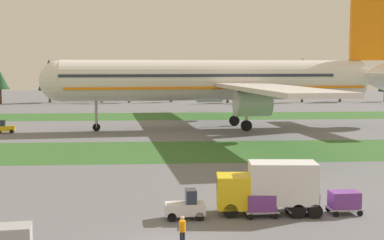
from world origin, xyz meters
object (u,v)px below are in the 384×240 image
Objects in this scene: airliner at (226,80)px; ground_crew_marshaller at (296,194)px; cargo_dolly_third at (344,201)px; ground_crew_loader at (182,230)px; pushback_tractor at (5,128)px; baggage_tug at (186,207)px; uld_container_2 at (12,240)px; cargo_dolly_second at (303,202)px; catering_truck at (269,186)px; cargo_dolly_lead at (261,203)px.

airliner reaches higher than ground_crew_marshaller.
ground_crew_loader reaches higher than cargo_dolly_third.
pushback_tractor is at bearing -27.23° from ground_crew_marshaller.
pushback_tractor is (-24.75, 47.77, 0.00)m from baggage_tug.
baggage_tug is at bearing 31.55° from uld_container_2.
uld_container_2 is at bearing 107.10° from cargo_dolly_second.
airliner is 49.40m from ground_crew_marshaller.
cargo_dolly_second and cargo_dolly_third have the same top height.
ground_crew_marshaller is (32.68, -45.41, 0.13)m from pushback_tractor.
catering_truck is 2.62× the size of pushback_tractor.
catering_truck is at bearing 170.04° from airliner.
cargo_dolly_lead is at bearing 63.12° from ground_crew_marshaller.
airliner reaches higher than pushback_tractor.
catering_truck is at bearing 61.90° from ground_crew_marshaller.
cargo_dolly_lead is at bearing -90.00° from baggage_tug.
cargo_dolly_second reaches higher than uld_container_2.
baggage_tug is 1.17× the size of cargo_dolly_third.
cargo_dolly_third is 3.43m from ground_crew_marshaller.
cargo_dolly_third is 1.13× the size of uld_container_2.
ground_crew_marshaller is 19.47m from uld_container_2.
catering_truck reaches higher than ground_crew_marshaller.
airliner is 26.57× the size of pushback_tractor.
ground_crew_loader is 0.87× the size of uld_container_2.
airliner reaches higher than cargo_dolly_third.
airliner is 51.24m from cargo_dolly_third.
baggage_tug is at bearing 90.00° from cargo_dolly_lead.
ground_crew_marshaller is (2.92, 2.13, 0.03)m from cargo_dolly_lead.
ground_crew_marshaller is (-2.88, 1.86, 0.03)m from cargo_dolly_third.
cargo_dolly_lead is 1.00× the size of cargo_dolly_third.
cargo_dolly_lead is 0.32× the size of catering_truck.
cargo_dolly_third is at bearing 31.12° from pushback_tractor.
uld_container_2 is at bearing 155.79° from airliner.
cargo_dolly_lead and cargo_dolly_third have the same top height.
cargo_dolly_lead is at bearing 90.00° from cargo_dolly_second.
ground_crew_loader is (-9.84, -56.67, -6.91)m from airliner.
baggage_tug is 1.17× the size of cargo_dolly_second.
ground_crew_marshaller is 11.48m from ground_crew_loader.
pushback_tractor is at bearing 31.96° from cargo_dolly_second.
airliner is 27.19× the size of baggage_tug.
baggage_tug reaches higher than uld_container_2.
baggage_tug is 7.93m from cargo_dolly_second.
airliner is 51.66m from cargo_dolly_lead.
airliner is at bearing -7.43° from cargo_dolly_lead.
pushback_tractor is at bearing 29.45° from cargo_dolly_lead.
uld_container_2 is at bearing 9.84° from pushback_tractor.
cargo_dolly_lead is 56.09m from pushback_tractor.
pushback_tractor is at bearing 24.78° from baggage_tug.
airliner is 57.93m from ground_crew_loader.
cargo_dolly_second is at bearing -96.14° from catering_truck.
baggage_tug reaches higher than cargo_dolly_second.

